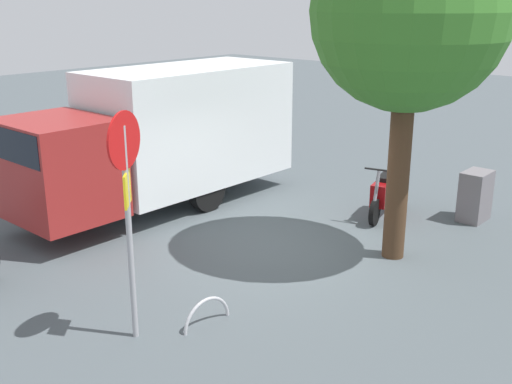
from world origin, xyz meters
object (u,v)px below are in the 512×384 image
object	(u,v)px
street_tree	(410,13)
utility_cabinet	(475,196)
motorcycle	(384,193)
stop_sign	(127,191)
box_truck_near	(159,134)
bike_rack_hoop	(207,325)

from	to	relation	value
street_tree	utility_cabinet	xyz separation A→B (m)	(-2.83, 0.30, -3.73)
motorcycle	street_tree	xyz separation A→B (m)	(1.80, 1.27, 3.74)
stop_sign	street_tree	world-z (taller)	street_tree
box_truck_near	street_tree	xyz separation A→B (m)	(-1.00, 5.31, 2.60)
box_truck_near	stop_sign	xyz separation A→B (m)	(3.87, 4.07, 0.45)
stop_sign	street_tree	bearing A→B (deg)	165.81
motorcycle	utility_cabinet	size ratio (longest dim) A/B	1.67
stop_sign	bike_rack_hoop	distance (m)	2.34
box_truck_near	street_tree	world-z (taller)	street_tree
utility_cabinet	bike_rack_hoop	xyz separation A→B (m)	(6.83, -1.02, -0.53)
motorcycle	utility_cabinet	xyz separation A→B (m)	(-1.03, 1.57, 0.01)
motorcycle	street_tree	distance (m)	4.34
box_truck_near	motorcycle	size ratio (longest dim) A/B	4.77
street_tree	bike_rack_hoop	xyz separation A→B (m)	(4.00, -0.72, -4.26)
motorcycle	street_tree	bearing A→B (deg)	20.36
box_truck_near	motorcycle	xyz separation A→B (m)	(-2.80, 4.03, -1.15)
stop_sign	street_tree	size ratio (longest dim) A/B	0.53
stop_sign	bike_rack_hoop	bearing A→B (deg)	149.92
motorcycle	street_tree	world-z (taller)	street_tree
box_truck_near	bike_rack_hoop	xyz separation A→B (m)	(3.00, 4.58, -1.67)
street_tree	bike_rack_hoop	distance (m)	5.89
street_tree	utility_cabinet	distance (m)	4.69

